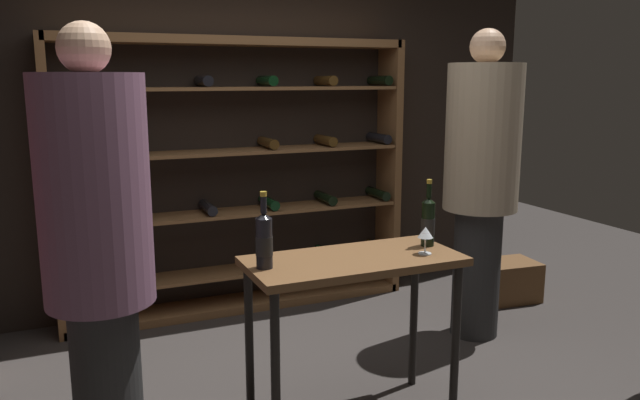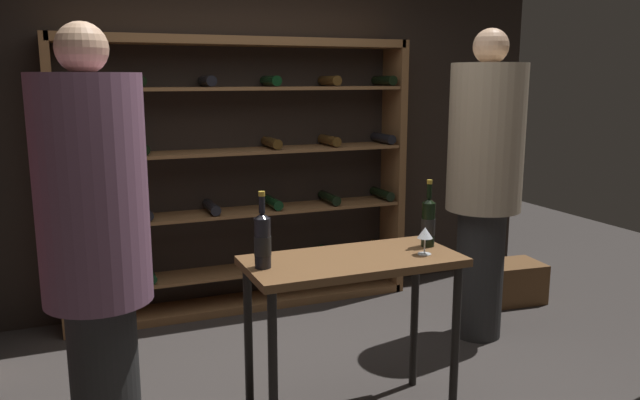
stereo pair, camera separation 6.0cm
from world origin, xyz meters
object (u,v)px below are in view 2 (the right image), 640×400
object	(u,v)px
person_bystander_red_print	(96,244)
wine_glass_stemmed_right	(425,234)
wine_rack	(243,178)
person_guest_blue_shirt	(484,173)
wine_crate	(510,282)
tasting_table	(352,281)
wine_bottle_green_slim	(263,240)
wine_bottle_black_capsule	(428,222)

from	to	relation	value
person_bystander_red_print	wine_glass_stemmed_right	size ratio (longest dim) A/B	13.94
person_bystander_red_print	wine_rack	bearing A→B (deg)	49.58
wine_rack	person_guest_blue_shirt	world-z (taller)	person_guest_blue_shirt
person_bystander_red_print	wine_crate	size ratio (longest dim) A/B	4.09
wine_rack	person_guest_blue_shirt	distance (m)	1.76
tasting_table	wine_rack	bearing A→B (deg)	92.01
person_bystander_red_print	wine_glass_stemmed_right	world-z (taller)	person_bystander_red_print
wine_crate	wine_glass_stemmed_right	size ratio (longest dim) A/B	3.40
person_guest_blue_shirt	wine_glass_stemmed_right	xyz separation A→B (m)	(-0.91, -0.75, -0.16)
wine_crate	wine_glass_stemmed_right	distance (m)	2.14
tasting_table	wine_crate	world-z (taller)	tasting_table
wine_bottle_green_slim	person_bystander_red_print	bearing A→B (deg)	-172.42
wine_bottle_black_capsule	wine_bottle_green_slim	world-z (taller)	wine_bottle_green_slim
wine_bottle_black_capsule	tasting_table	bearing A→B (deg)	-174.76
wine_bottle_black_capsule	wine_bottle_green_slim	xyz separation A→B (m)	(-0.92, -0.04, 0.00)
wine_rack	person_bystander_red_print	size ratio (longest dim) A/B	1.34
wine_crate	wine_bottle_green_slim	size ratio (longest dim) A/B	1.32
wine_rack	person_bystander_red_print	world-z (taller)	wine_rack
wine_crate	wine_bottle_green_slim	xyz separation A→B (m)	(-2.38, -1.11, 0.85)
person_bystander_red_print	wine_bottle_black_capsule	bearing A→B (deg)	-4.80
wine_rack	wine_glass_stemmed_right	size ratio (longest dim) A/B	18.68
wine_bottle_green_slim	wine_glass_stemmed_right	bearing A→B (deg)	-6.67
person_guest_blue_shirt	wine_bottle_black_capsule	bearing A→B (deg)	-79.39
wine_rack	person_guest_blue_shirt	bearing A→B (deg)	-40.35
person_guest_blue_shirt	wine_glass_stemmed_right	size ratio (longest dim) A/B	14.63
person_guest_blue_shirt	person_bystander_red_print	bearing A→B (deg)	-99.75
wine_bottle_black_capsule	wine_glass_stemmed_right	distance (m)	0.17
wine_glass_stemmed_right	wine_bottle_black_capsule	bearing A→B (deg)	52.82
wine_crate	tasting_table	bearing A→B (deg)	-149.82
wine_crate	wine_bottle_green_slim	bearing A→B (deg)	-155.03
wine_rack	person_guest_blue_shirt	size ratio (longest dim) A/B	1.28
person_guest_blue_shirt	wine_bottle_black_capsule	world-z (taller)	person_guest_blue_shirt
tasting_table	person_bystander_red_print	size ratio (longest dim) A/B	0.55
person_bystander_red_print	wine_bottle_black_capsule	xyz separation A→B (m)	(1.66, 0.13, -0.08)
wine_bottle_green_slim	wine_glass_stemmed_right	distance (m)	0.83
person_guest_blue_shirt	person_bystander_red_print	size ratio (longest dim) A/B	1.05
wine_crate	wine_bottle_black_capsule	xyz separation A→B (m)	(-1.46, -1.07, 0.85)
wine_rack	wine_crate	distance (m)	2.26
wine_rack	person_bystander_red_print	distance (m)	2.20
person_guest_blue_shirt	wine_crate	xyz separation A→B (m)	(0.65, 0.45, -0.98)
wine_bottle_green_slim	tasting_table	bearing A→B (deg)	-0.79
wine_rack	wine_bottle_green_slim	size ratio (longest dim) A/B	7.22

